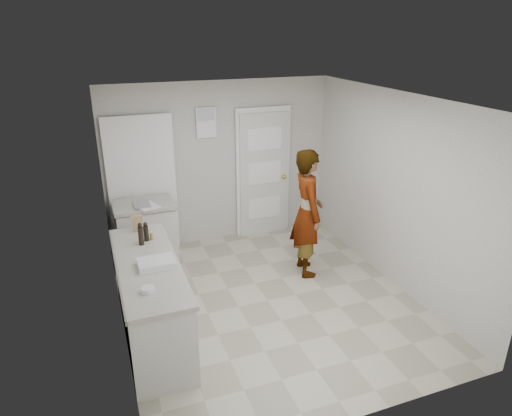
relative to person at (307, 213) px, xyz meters
name	(u,v)px	position (x,y,z in m)	size (l,w,h in m)	color
ground	(268,300)	(-0.78, -0.52, -0.88)	(4.00, 4.00, 0.00)	#9C9783
room_shell	(210,179)	(-0.95, 1.43, 0.14)	(4.00, 4.00, 4.00)	#A7A59E
main_counter	(151,303)	(-2.23, -0.72, -0.46)	(0.64, 1.96, 0.93)	silver
side_counter	(147,235)	(-2.03, 1.03, -0.45)	(0.84, 0.61, 0.93)	silver
person	(307,213)	(0.00, 0.00, 0.00)	(0.65, 0.42, 1.77)	silver
cake_mix_box	(137,223)	(-2.21, 0.12, 0.14)	(0.12, 0.05, 0.20)	#9A774D
spice_jar	(152,236)	(-2.08, -0.17, 0.09)	(0.06, 0.06, 0.09)	tan
oil_cruet_a	(146,232)	(-2.15, -0.19, 0.15)	(0.06, 0.06, 0.23)	black
oil_cruet_b	(141,234)	(-2.22, -0.27, 0.17)	(0.06, 0.06, 0.27)	black
baking_dish	(156,263)	(-2.15, -0.82, 0.07)	(0.38, 0.27, 0.07)	silver
egg_bowl	(148,290)	(-2.30, -1.30, 0.07)	(0.12, 0.12, 0.05)	silver
papers	(147,206)	(-2.00, 0.90, 0.05)	(0.26, 0.34, 0.01)	white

